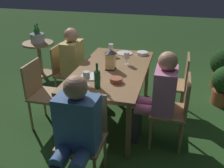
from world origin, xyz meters
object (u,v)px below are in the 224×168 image
chair_side_left_a (66,70)px  wine_glass_b (86,76)px  wine_glass_c (127,56)px  plate_a (91,77)px  green_bottle_on_table (97,79)px  person_in_mustard (77,62)px  chair_side_right_b (175,108)px  bowl_bread (142,53)px  plate_b (124,53)px  ice_bucket (37,37)px  person_in_pink (159,94)px  wine_glass_a (111,47)px  chair_side_right_a (177,82)px  dining_table (112,73)px  lantern_centerpiece (111,58)px  side_table (39,53)px  chair_head_far (84,133)px  bowl_olives (116,80)px  person_in_blue (76,132)px  chair_side_left_b (42,91)px

chair_side_left_a → wine_glass_b: wine_glass_b is taller
wine_glass_c → plate_a: 0.64m
chair_side_left_a → green_bottle_on_table: 1.32m
person_in_mustard → green_bottle_on_table: size_ratio=3.96×
chair_side_right_b → bowl_bread: bearing=-152.2°
plate_b → ice_bucket: ice_bucket is taller
wine_glass_c → plate_a: size_ratio=0.72×
person_in_pink → plate_a: (-0.04, -0.83, 0.11)m
wine_glass_b → wine_glass_a: bearing=-179.7°
person_in_mustard → chair_side_right_a: (-0.00, 1.49, -0.15)m
wine_glass_a → bowl_bread: bearing=107.0°
dining_table → person_in_pink: size_ratio=1.44×
chair_side_right_b → wine_glass_b: bearing=-79.2°
wine_glass_b → lantern_centerpiece: bearing=166.2°
dining_table → plate_b: 0.64m
chair_side_right_b → side_table: bearing=-120.5°
chair_side_right_b → chair_head_far: bearing=-50.1°
person_in_mustard → plate_b: bearing=111.1°
person_in_mustard → bowl_bread: 0.99m
plate_b → bowl_olives: (1.02, 0.12, 0.02)m
chair_side_right_a → wine_glass_c: size_ratio=5.15×
person_in_mustard → chair_head_far: size_ratio=1.32×
green_bottle_on_table → wine_glass_c: (-0.79, 0.16, 0.01)m
dining_table → chair_side_right_b: 0.94m
bowl_olives → bowl_bread: bearing=172.1°
chair_side_left_a → dining_table: bearing=66.1°
bowl_olives → ice_bucket: bearing=-129.2°
lantern_centerpiece → wine_glass_b: bearing=-13.8°
chair_side_right_a → person_in_blue: bearing=-27.1°
chair_side_left_b → chair_head_far: same height
wine_glass_b → plate_b: wine_glass_b is taller
plate_b → dining_table: bearing=-2.8°
green_bottle_on_table → wine_glass_b: green_bottle_on_table is taller
plate_a → bowl_bread: size_ratio=1.42×
dining_table → chair_head_far: (1.08, 0.00, -0.20)m
wine_glass_a → wine_glass_b: (1.08, 0.01, 0.00)m
dining_table → bowl_olives: bearing=21.2°
wine_glass_c → ice_bucket: bearing=-116.5°
wine_glass_b → wine_glass_c: size_ratio=1.00×
dining_table → green_bottle_on_table: 0.61m
person_in_pink → chair_side_right_a: bearing=165.3°
person_in_blue → bowl_bread: (-1.93, 0.30, 0.13)m
dining_table → wine_glass_b: bearing=-14.6°
chair_side_left_a → plate_a: chair_side_left_a is taller
chair_side_left_a → wine_glass_b: (0.93, 0.70, 0.37)m
ice_bucket → dining_table: bearing=56.5°
chair_side_left_a → person_in_pink: bearing=63.4°
lantern_centerpiece → green_bottle_on_table: 0.57m
chair_side_right_b → bowl_bread: (-1.03, -0.54, 0.28)m
chair_side_left_a → chair_head_far: 1.67m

